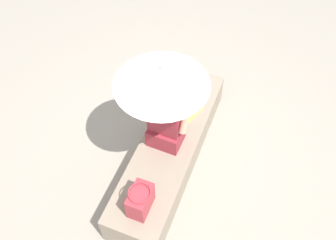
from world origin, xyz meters
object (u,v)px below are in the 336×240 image
(person_seated, at_px, (166,118))
(parasol, at_px, (161,76))
(magazine, at_px, (189,111))
(handbag_black, at_px, (140,200))

(person_seated, xyz_separation_m, parasol, (-0.08, 0.00, 0.65))
(parasol, bearing_deg, magazine, -9.75)
(person_seated, height_order, handbag_black, person_seated)
(parasol, xyz_separation_m, magazine, (0.54, -0.09, -1.03))
(person_seated, relative_size, handbag_black, 3.01)
(parasol, xyz_separation_m, handbag_black, (-0.70, -0.06, -0.89))
(person_seated, xyz_separation_m, handbag_black, (-0.78, -0.06, -0.24))
(person_seated, relative_size, magazine, 3.21)
(person_seated, bearing_deg, handbag_black, -175.67)
(magazine, bearing_deg, person_seated, -172.98)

